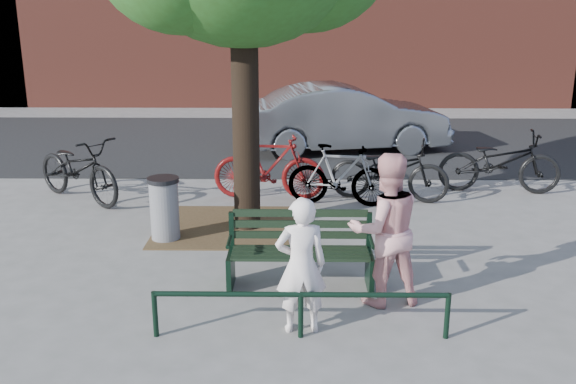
{
  "coord_description": "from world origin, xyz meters",
  "views": [
    {
      "loc": [
        -0.05,
        -7.15,
        3.32
      ],
      "look_at": [
        -0.16,
        1.0,
        0.92
      ],
      "focal_mm": 40.0,
      "sensor_mm": 36.0,
      "label": 1
    }
  ],
  "objects_px": {
    "park_bench": "(300,249)",
    "parked_car": "(345,118)",
    "litter_bin": "(164,208)",
    "bicycle_c": "(389,170)",
    "person_left": "(301,265)",
    "person_right": "(385,230)"
  },
  "relations": [
    {
      "from": "person_right",
      "to": "litter_bin",
      "type": "bearing_deg",
      "value": -46.58
    },
    {
      "from": "person_right",
      "to": "bicycle_c",
      "type": "xyz_separation_m",
      "value": [
        0.62,
        4.01,
        -0.34
      ]
    },
    {
      "from": "park_bench",
      "to": "parked_car",
      "type": "distance_m",
      "value": 7.59
    },
    {
      "from": "park_bench",
      "to": "litter_bin",
      "type": "xyz_separation_m",
      "value": [
        -1.96,
        1.57,
        -0.01
      ]
    },
    {
      "from": "park_bench",
      "to": "parked_car",
      "type": "relative_size",
      "value": 0.37
    },
    {
      "from": "person_left",
      "to": "person_right",
      "type": "relative_size",
      "value": 0.83
    },
    {
      "from": "person_left",
      "to": "person_right",
      "type": "bearing_deg",
      "value": -151.75
    },
    {
      "from": "park_bench",
      "to": "person_right",
      "type": "xyz_separation_m",
      "value": [
        0.95,
        -0.44,
        0.41
      ]
    },
    {
      "from": "person_right",
      "to": "parked_car",
      "type": "height_order",
      "value": "person_right"
    },
    {
      "from": "litter_bin",
      "to": "park_bench",
      "type": "bearing_deg",
      "value": -38.79
    },
    {
      "from": "bicycle_c",
      "to": "parked_car",
      "type": "bearing_deg",
      "value": 19.83
    },
    {
      "from": "litter_bin",
      "to": "parked_car",
      "type": "bearing_deg",
      "value": 62.93
    },
    {
      "from": "litter_bin",
      "to": "parked_car",
      "type": "height_order",
      "value": "parked_car"
    },
    {
      "from": "person_right",
      "to": "litter_bin",
      "type": "distance_m",
      "value": 3.56
    },
    {
      "from": "person_left",
      "to": "litter_bin",
      "type": "relative_size",
      "value": 1.57
    },
    {
      "from": "parked_car",
      "to": "litter_bin",
      "type": "bearing_deg",
      "value": 142.59
    },
    {
      "from": "park_bench",
      "to": "parked_car",
      "type": "bearing_deg",
      "value": 81.86
    },
    {
      "from": "litter_bin",
      "to": "parked_car",
      "type": "relative_size",
      "value": 0.2
    },
    {
      "from": "bicycle_c",
      "to": "parked_car",
      "type": "relative_size",
      "value": 0.44
    },
    {
      "from": "person_left",
      "to": "litter_bin",
      "type": "bearing_deg",
      "value": -61.41
    },
    {
      "from": "person_left",
      "to": "bicycle_c",
      "type": "height_order",
      "value": "person_left"
    },
    {
      "from": "litter_bin",
      "to": "bicycle_c",
      "type": "relative_size",
      "value": 0.45
    }
  ]
}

